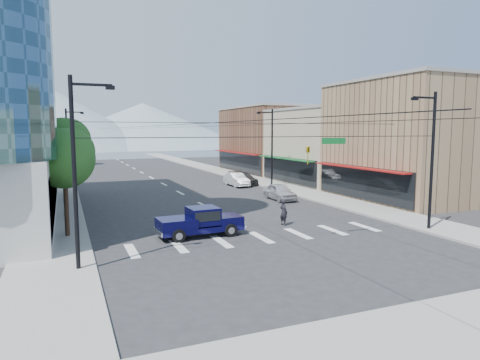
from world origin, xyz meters
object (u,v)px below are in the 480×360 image
(parked_car_far, at_px, (243,178))
(pickup_truck, at_px, (200,221))
(parked_car_mid, at_px, (237,180))
(parked_car_near, at_px, (280,192))
(pedestrian, at_px, (284,212))

(parked_car_far, bearing_deg, pickup_truck, -122.08)
(parked_car_mid, distance_m, parked_car_far, 1.79)
(pickup_truck, relative_size, parked_car_near, 1.20)
(pedestrian, bearing_deg, pickup_truck, 81.29)
(pickup_truck, height_order, parked_car_mid, pickup_truck)
(pedestrian, height_order, parked_car_near, pedestrian)
(pedestrian, xyz_separation_m, parked_car_mid, (4.88, 20.85, -0.14))
(pedestrian, bearing_deg, parked_car_near, -42.07)
(pickup_truck, bearing_deg, parked_car_near, 40.93)
(parked_car_near, bearing_deg, parked_car_mid, 91.18)
(pickup_truck, xyz_separation_m, parked_car_mid, (11.18, 21.63, -0.17))
(parked_car_mid, bearing_deg, parked_car_far, 39.26)
(parked_car_near, xyz_separation_m, parked_car_mid, (0.00, 10.96, -0.00))
(parked_car_near, xyz_separation_m, parked_car_far, (1.36, 12.13, -0.03))
(parked_car_near, bearing_deg, pedestrian, -115.11)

